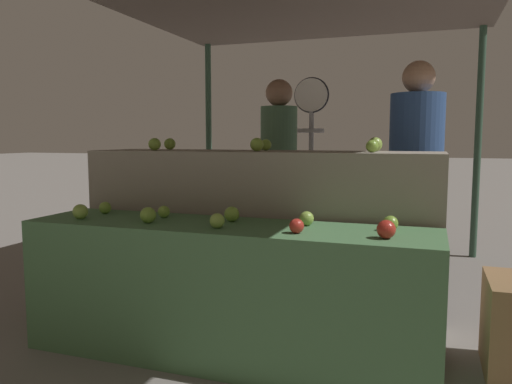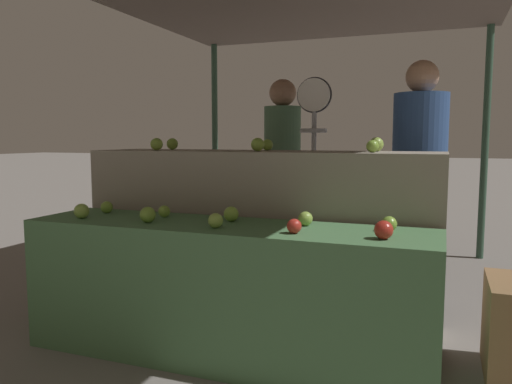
# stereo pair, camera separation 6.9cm
# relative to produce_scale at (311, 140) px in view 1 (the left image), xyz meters

# --- Properties ---
(ground_plane) EXTENTS (60.00, 60.00, 0.00)m
(ground_plane) POSITION_rel_produce_scale_xyz_m (-0.19, -1.21, -1.20)
(ground_plane) COLOR slate
(display_counter_front) EXTENTS (2.27, 0.55, 0.75)m
(display_counter_front) POSITION_rel_produce_scale_xyz_m (-0.19, -1.21, -0.83)
(display_counter_front) COLOR #4C7A4C
(display_counter_front) RESTS_ON ground_plane
(display_counter_back) EXTENTS (2.27, 0.55, 1.14)m
(display_counter_back) POSITION_rel_produce_scale_xyz_m (-0.19, -0.61, -0.64)
(display_counter_back) COLOR gray
(display_counter_back) RESTS_ON ground_plane
(apple_front_0) EXTENTS (0.09, 0.09, 0.09)m
(apple_front_0) POSITION_rel_produce_scale_xyz_m (-1.05, -1.32, -0.41)
(apple_front_0) COLOR #8EB247
(apple_front_0) RESTS_ON display_counter_front
(apple_front_1) EXTENTS (0.09, 0.09, 0.09)m
(apple_front_1) POSITION_rel_produce_scale_xyz_m (-0.61, -1.30, -0.41)
(apple_front_1) COLOR #7AA338
(apple_front_1) RESTS_ON display_counter_front
(apple_front_2) EXTENTS (0.08, 0.08, 0.08)m
(apple_front_2) POSITION_rel_produce_scale_xyz_m (-0.19, -1.32, -0.41)
(apple_front_2) COLOR #8EB247
(apple_front_2) RESTS_ON display_counter_front
(apple_front_3) EXTENTS (0.07, 0.07, 0.07)m
(apple_front_3) POSITION_rel_produce_scale_xyz_m (0.24, -1.32, -0.42)
(apple_front_3) COLOR #B72D23
(apple_front_3) RESTS_ON display_counter_front
(apple_front_4) EXTENTS (0.09, 0.09, 0.09)m
(apple_front_4) POSITION_rel_produce_scale_xyz_m (0.67, -1.31, -0.41)
(apple_front_4) COLOR #AD281E
(apple_front_4) RESTS_ON display_counter_front
(apple_front_5) EXTENTS (0.08, 0.08, 0.08)m
(apple_front_5) POSITION_rel_produce_scale_xyz_m (-1.04, -1.09, -0.41)
(apple_front_5) COLOR #7AA338
(apple_front_5) RESTS_ON display_counter_front
(apple_front_6) EXTENTS (0.07, 0.07, 0.07)m
(apple_front_6) POSITION_rel_produce_scale_xyz_m (-0.62, -1.11, -0.42)
(apple_front_6) COLOR #84AD3D
(apple_front_6) RESTS_ON display_counter_front
(apple_front_7) EXTENTS (0.09, 0.09, 0.09)m
(apple_front_7) POSITION_rel_produce_scale_xyz_m (-0.20, -1.10, -0.41)
(apple_front_7) COLOR #84AD3D
(apple_front_7) RESTS_ON display_counter_front
(apple_front_8) EXTENTS (0.08, 0.08, 0.08)m
(apple_front_8) POSITION_rel_produce_scale_xyz_m (0.24, -1.09, -0.41)
(apple_front_8) COLOR #8EB247
(apple_front_8) RESTS_ON display_counter_front
(apple_front_9) EXTENTS (0.08, 0.08, 0.08)m
(apple_front_9) POSITION_rel_produce_scale_xyz_m (0.67, -1.10, -0.41)
(apple_front_9) COLOR #7AA338
(apple_front_9) RESTS_ON display_counter_front
(apple_back_0) EXTENTS (0.08, 0.08, 0.08)m
(apple_back_0) POSITION_rel_produce_scale_xyz_m (-0.91, -0.72, -0.03)
(apple_back_0) COLOR #84AD3D
(apple_back_0) RESTS_ON display_counter_back
(apple_back_1) EXTENTS (0.09, 0.09, 0.09)m
(apple_back_1) POSITION_rel_produce_scale_xyz_m (-0.18, -0.70, -0.02)
(apple_back_1) COLOR #84AD3D
(apple_back_1) RESTS_ON display_counter_back
(apple_back_2) EXTENTS (0.07, 0.07, 0.07)m
(apple_back_2) POSITION_rel_produce_scale_xyz_m (0.53, -0.72, -0.03)
(apple_back_2) COLOR #7AA338
(apple_back_2) RESTS_ON display_counter_back
(apple_back_3) EXTENTS (0.08, 0.08, 0.08)m
(apple_back_3) POSITION_rel_produce_scale_xyz_m (-0.92, -0.49, -0.03)
(apple_back_3) COLOR #84AD3D
(apple_back_3) RESTS_ON display_counter_back
(apple_back_4) EXTENTS (0.08, 0.08, 0.08)m
(apple_back_4) POSITION_rel_produce_scale_xyz_m (-0.19, -0.49, -0.03)
(apple_back_4) COLOR #7AA338
(apple_back_4) RESTS_ON display_counter_back
(apple_back_5) EXTENTS (0.09, 0.09, 0.09)m
(apple_back_5) POSITION_rel_produce_scale_xyz_m (0.52, -0.51, -0.02)
(apple_back_5) COLOR #8EB247
(apple_back_5) RESTS_ON display_counter_back
(produce_scale) EXTENTS (0.26, 0.20, 1.67)m
(produce_scale) POSITION_rel_produce_scale_xyz_m (0.00, 0.00, 0.00)
(produce_scale) COLOR #99999E
(produce_scale) RESTS_ON ground_plane
(person_vendor_at_scale) EXTENTS (0.31, 0.31, 1.70)m
(person_vendor_at_scale) POSITION_rel_produce_scale_xyz_m (-0.35, 0.35, -0.20)
(person_vendor_at_scale) COLOR #2D2D38
(person_vendor_at_scale) RESTS_ON ground_plane
(person_customer_left) EXTENTS (0.53, 0.53, 1.77)m
(person_customer_left) POSITION_rel_produce_scale_xyz_m (0.75, 0.17, -0.18)
(person_customer_left) COLOR #2D2D38
(person_customer_left) RESTS_ON ground_plane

